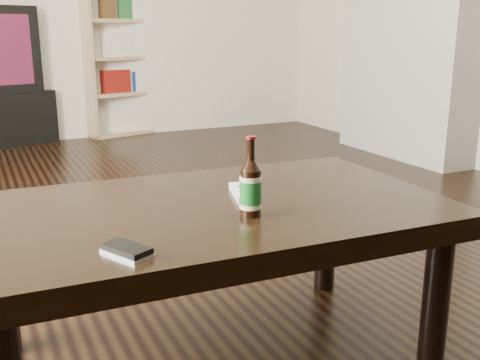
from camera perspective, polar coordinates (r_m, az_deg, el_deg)
name	(u,v)px	position (r m, az deg, el deg)	size (l,w,h in m)	color
floor	(159,262)	(2.42, -8.28, -8.25)	(5.00, 6.00, 0.01)	black
bookshelf	(118,54)	(5.42, -12.34, 12.37)	(0.82, 0.54, 1.41)	#A38255
coffee_table	(212,226)	(1.56, -2.88, -4.67)	(1.31, 0.80, 0.48)	black
beer_bottle	(251,188)	(1.43, 1.09, -0.83)	(0.07, 0.07, 0.21)	black
phone	(127,250)	(1.22, -11.42, -7.03)	(0.10, 0.13, 0.02)	#BABBBD
remote	(242,193)	(1.61, 0.18, -1.32)	(0.09, 0.18, 0.02)	silver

